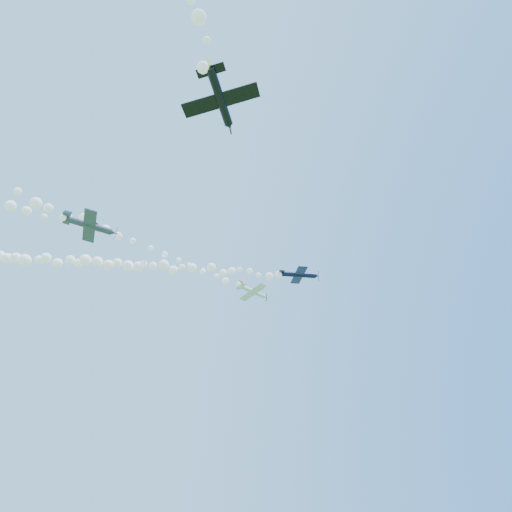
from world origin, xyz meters
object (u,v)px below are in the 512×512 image
object	(u,v)px
plane_navy	(299,275)
plane_black	(220,99)
plane_white	(253,292)
plane_grey	(89,226)

from	to	relation	value
plane_navy	plane_black	world-z (taller)	plane_navy
plane_white	plane_navy	size ratio (longest dim) A/B	0.94
plane_white	plane_grey	bearing A→B (deg)	-160.68
plane_navy	plane_grey	distance (m)	38.07
plane_navy	plane_black	size ratio (longest dim) A/B	1.21
plane_white	plane_grey	xyz separation A→B (m)	(-29.79, -23.55, -11.37)
plane_navy	plane_white	bearing A→B (deg)	126.66
plane_white	plane_grey	world-z (taller)	plane_white
plane_white	plane_navy	bearing A→B (deg)	-84.45
plane_grey	plane_white	bearing A→B (deg)	34.25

